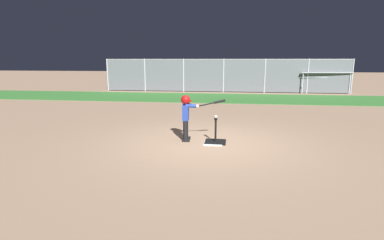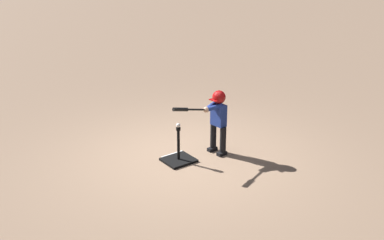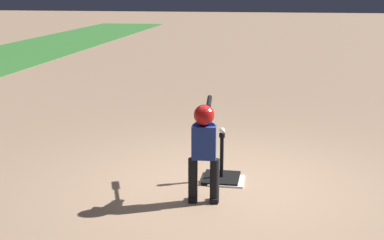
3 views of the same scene
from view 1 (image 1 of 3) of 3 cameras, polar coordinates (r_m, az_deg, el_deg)
name	(u,v)px [view 1 (image 1 of 3)]	position (r m, az deg, el deg)	size (l,w,h in m)	color
ground_plane	(207,143)	(7.32, 2.89, -4.41)	(90.00, 90.00, 0.00)	#93755B
grass_outfield_strip	(221,98)	(15.98, 5.58, 4.21)	(56.00, 4.06, 0.02)	#33702D
backstop_fence	(223,75)	(18.86, 6.00, 8.55)	(15.17, 0.08, 2.06)	#9E9EA3
home_plate	(213,143)	(7.30, 4.02, -4.39)	(0.44, 0.44, 0.02)	white
batting_tee	(215,140)	(7.35, 4.49, -3.83)	(0.51, 0.46, 0.61)	black
batter_child	(187,112)	(7.40, -0.92, 1.53)	(1.10, 0.36, 1.14)	black
baseball	(216,117)	(7.22, 4.56, 0.65)	(0.07, 0.07, 0.07)	white
bleachers_far_left	(144,82)	(21.62, -9.16, 7.25)	(3.81, 2.05, 1.00)	#ADAFB7
bleachers_far_right	(221,82)	(20.53, 5.50, 7.13)	(2.87, 2.16, 1.00)	#ADAFB7
bleachers_right_center	(320,82)	(20.50, 23.22, 6.68)	(3.09, 2.46, 1.29)	#ADAFB7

